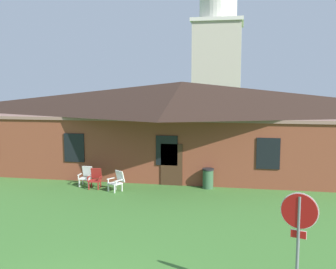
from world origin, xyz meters
TOP-DOWN VIEW (x-y plane):
  - brick_building at (0.00, 17.12)m, footprint 25.57×10.40m
  - dome_tower at (1.07, 34.60)m, footprint 5.18×5.18m
  - stop_sign at (4.88, 1.64)m, footprint 0.77×0.28m
  - lawn_chair_by_porch at (-3.95, 11.27)m, footprint 0.64×0.67m
  - lawn_chair_near_door at (-3.31, 10.86)m, footprint 0.68×0.71m
  - lawn_chair_left_end at (-2.11, 10.54)m, footprint 0.84×0.87m
  - trash_bin at (2.09, 11.82)m, footprint 0.56×0.56m

SIDE VIEW (x-z plane):
  - trash_bin at x=2.09m, z-range 0.01..0.99m
  - lawn_chair_by_porch at x=-3.95m, z-range 0.02..0.98m
  - lawn_chair_near_door at x=-3.31m, z-range 0.02..0.98m
  - lawn_chair_left_end at x=-2.11m, z-range 0.02..0.98m
  - stop_sign at x=4.88m, z-range 0.56..3.21m
  - brick_building at x=0.00m, z-range 0.05..5.28m
  - dome_tower at x=1.07m, z-range -0.82..16.56m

